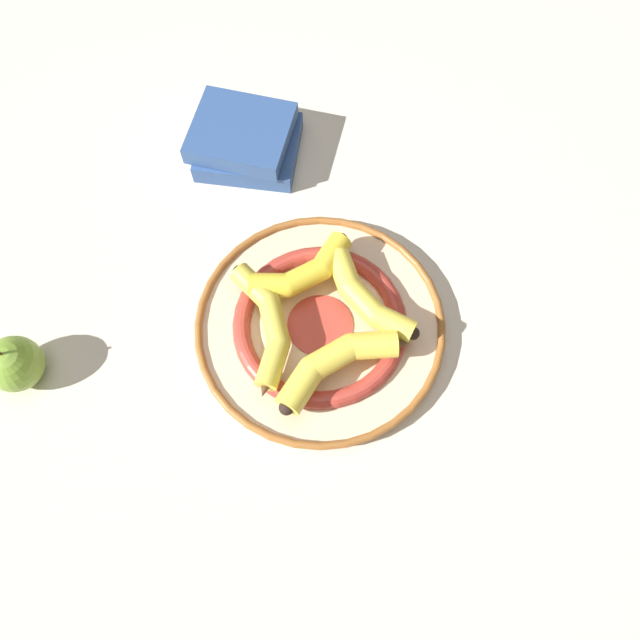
{
  "coord_description": "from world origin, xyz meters",
  "views": [
    {
      "loc": [
        0.12,
        0.35,
        0.86
      ],
      "look_at": [
        -0.02,
        0.03,
        0.04
      ],
      "focal_mm": 35.0,
      "sensor_mm": 36.0,
      "label": 1
    }
  ],
  "objects_px": {
    "banana_d": "(338,362)",
    "apple": "(14,364)",
    "decorative_bowl": "(320,326)",
    "banana_a": "(268,325)",
    "book_stack": "(244,140)",
    "banana_c": "(365,297)",
    "banana_b": "(300,273)"
  },
  "relations": [
    {
      "from": "banana_d",
      "to": "apple",
      "type": "bearing_deg",
      "value": -31.23
    },
    {
      "from": "decorative_bowl",
      "to": "banana_a",
      "type": "distance_m",
      "value": 0.08
    },
    {
      "from": "banana_d",
      "to": "apple",
      "type": "height_order",
      "value": "apple"
    },
    {
      "from": "banana_d",
      "to": "book_stack",
      "type": "bearing_deg",
      "value": -100.27
    },
    {
      "from": "banana_c",
      "to": "book_stack",
      "type": "relative_size",
      "value": 0.85
    },
    {
      "from": "banana_b",
      "to": "banana_d",
      "type": "bearing_deg",
      "value": -98.25
    },
    {
      "from": "book_stack",
      "to": "banana_b",
      "type": "bearing_deg",
      "value": 121.58
    },
    {
      "from": "decorative_bowl",
      "to": "banana_a",
      "type": "bearing_deg",
      "value": -11.96
    },
    {
      "from": "book_stack",
      "to": "apple",
      "type": "height_order",
      "value": "apple"
    },
    {
      "from": "banana_a",
      "to": "apple",
      "type": "distance_m",
      "value": 0.35
    },
    {
      "from": "banana_a",
      "to": "book_stack",
      "type": "xyz_separation_m",
      "value": [
        -0.08,
        -0.33,
        -0.02
      ]
    },
    {
      "from": "banana_d",
      "to": "book_stack",
      "type": "height_order",
      "value": "banana_d"
    },
    {
      "from": "banana_c",
      "to": "banana_d",
      "type": "bearing_deg",
      "value": -61.65
    },
    {
      "from": "banana_c",
      "to": "apple",
      "type": "height_order",
      "value": "apple"
    },
    {
      "from": "decorative_bowl",
      "to": "banana_d",
      "type": "bearing_deg",
      "value": 86.4
    },
    {
      "from": "banana_c",
      "to": "apple",
      "type": "bearing_deg",
      "value": -118.36
    },
    {
      "from": "decorative_bowl",
      "to": "banana_d",
      "type": "relative_size",
      "value": 1.78
    },
    {
      "from": "banana_c",
      "to": "banana_d",
      "type": "relative_size",
      "value": 0.89
    },
    {
      "from": "decorative_bowl",
      "to": "banana_b",
      "type": "relative_size",
      "value": 2.0
    },
    {
      "from": "book_stack",
      "to": "banana_a",
      "type": "bearing_deg",
      "value": 109.65
    },
    {
      "from": "banana_b",
      "to": "apple",
      "type": "distance_m",
      "value": 0.42
    },
    {
      "from": "apple",
      "to": "banana_c",
      "type": "bearing_deg",
      "value": 168.4
    },
    {
      "from": "apple",
      "to": "book_stack",
      "type": "bearing_deg",
      "value": -150.29
    },
    {
      "from": "book_stack",
      "to": "apple",
      "type": "xyz_separation_m",
      "value": [
        0.43,
        0.24,
        0.01
      ]
    },
    {
      "from": "book_stack",
      "to": "apple",
      "type": "relative_size",
      "value": 2.36
    },
    {
      "from": "banana_c",
      "to": "book_stack",
      "type": "xyz_separation_m",
      "value": [
        0.06,
        -0.34,
        -0.02
      ]
    },
    {
      "from": "banana_b",
      "to": "book_stack",
      "type": "relative_size",
      "value": 0.85
    },
    {
      "from": "book_stack",
      "to": "apple",
      "type": "distance_m",
      "value": 0.49
    },
    {
      "from": "decorative_bowl",
      "to": "book_stack",
      "type": "xyz_separation_m",
      "value": [
        -0.01,
        -0.35,
        0.02
      ]
    },
    {
      "from": "banana_c",
      "to": "apple",
      "type": "relative_size",
      "value": 2.01
    },
    {
      "from": "banana_a",
      "to": "book_stack",
      "type": "distance_m",
      "value": 0.34
    },
    {
      "from": "book_stack",
      "to": "decorative_bowl",
      "type": "bearing_deg",
      "value": 122.11
    }
  ]
}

